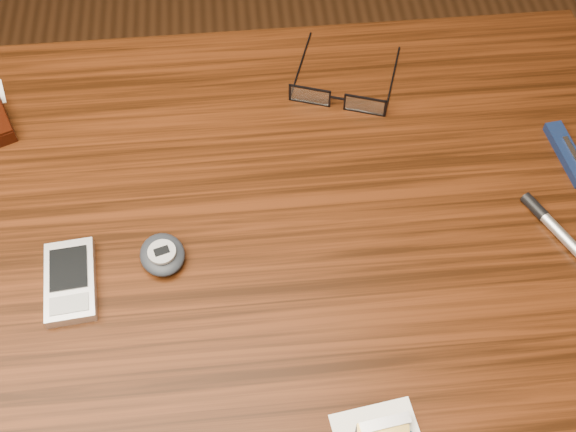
% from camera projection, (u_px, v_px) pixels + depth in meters
% --- Properties ---
extents(desk, '(1.00, 0.70, 0.75)m').
position_uv_depth(desk, '(246.00, 282.00, 0.91)').
color(desk, '#381808').
rests_on(desk, ground).
extents(eyeglasses, '(0.16, 0.17, 0.03)m').
position_uv_depth(eyeglasses, '(338.00, 97.00, 0.93)').
color(eyeglasses, black).
rests_on(eyeglasses, desk).
extents(pda_phone, '(0.06, 0.10, 0.02)m').
position_uv_depth(pda_phone, '(70.00, 281.00, 0.79)').
color(pda_phone, silver).
rests_on(pda_phone, desk).
extents(pedometer, '(0.06, 0.07, 0.02)m').
position_uv_depth(pedometer, '(162.00, 254.00, 0.80)').
color(pedometer, black).
rests_on(pedometer, desk).
extents(pocket_knife, '(0.03, 0.10, 0.01)m').
position_uv_depth(pocket_knife, '(568.00, 154.00, 0.89)').
color(pocket_knife, '#0D183B').
rests_on(pocket_knife, desk).
extents(silver_pen, '(0.08, 0.15, 0.01)m').
position_uv_depth(silver_pen, '(564.00, 237.00, 0.82)').
color(silver_pen, silver).
rests_on(silver_pen, desk).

